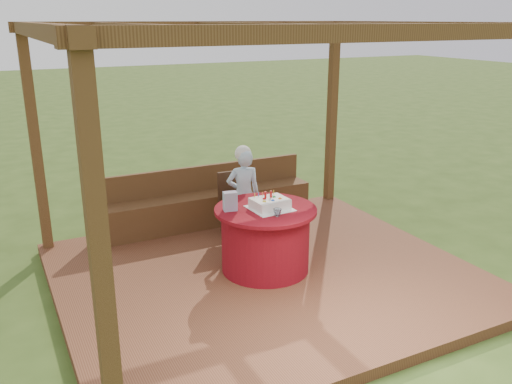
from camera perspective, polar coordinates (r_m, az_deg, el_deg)
ground at (r=6.30m, az=1.04°, el=-9.31°), size 60.00×60.00×0.00m
deck at (r=6.28m, az=1.04°, el=-8.83°), size 4.50×4.00×0.12m
pergola at (r=5.63m, az=1.18°, el=13.05°), size 4.50×4.00×2.72m
bench at (r=7.59m, az=-5.02°, el=-1.40°), size 3.00×0.42×0.80m
table at (r=6.15m, az=1.00°, el=-4.92°), size 1.14×1.14×0.74m
chair at (r=7.14m, az=-2.22°, el=-0.98°), size 0.41×0.41×0.84m
elderly_woman at (r=6.93m, az=-1.34°, el=-0.03°), size 0.49×0.37×1.24m
birthday_cake at (r=5.99m, az=1.47°, el=-1.23°), size 0.46×0.46×0.19m
gift_bag at (r=5.92m, az=-2.74°, el=-0.98°), size 0.16×0.12×0.21m
drinking_glass at (r=5.76m, az=2.27°, el=-2.18°), size 0.11×0.11×0.08m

